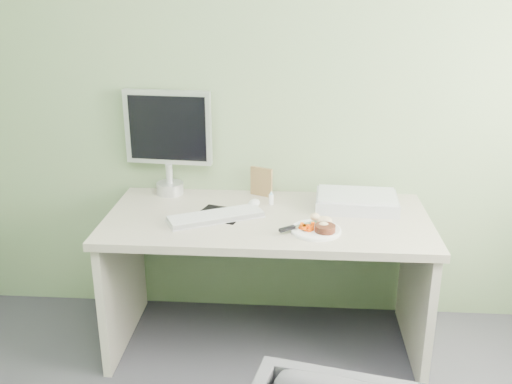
# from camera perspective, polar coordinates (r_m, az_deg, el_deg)

# --- Properties ---
(wall_back) EXTENTS (3.50, 0.00, 3.50)m
(wall_back) POSITION_cam_1_polar(r_m,az_deg,el_deg) (3.02, 1.60, 11.24)
(wall_back) COLOR #68835C
(wall_back) RESTS_ON floor
(desk) EXTENTS (1.60, 0.75, 0.73)m
(desk) POSITION_cam_1_polar(r_m,az_deg,el_deg) (2.90, 1.11, -5.82)
(desk) COLOR #A89B8C
(desk) RESTS_ON floor
(plate) EXTENTS (0.24, 0.24, 0.01)m
(plate) POSITION_cam_1_polar(r_m,az_deg,el_deg) (2.67, 6.00, -3.83)
(plate) COLOR white
(plate) RESTS_ON desk
(steak) EXTENTS (0.12, 0.12, 0.03)m
(steak) POSITION_cam_1_polar(r_m,az_deg,el_deg) (2.64, 6.92, -3.63)
(steak) COLOR black
(steak) RESTS_ON plate
(potato_pile) EXTENTS (0.11, 0.08, 0.06)m
(potato_pile) POSITION_cam_1_polar(r_m,az_deg,el_deg) (2.70, 6.68, -2.71)
(potato_pile) COLOR #AD7D54
(potato_pile) RESTS_ON plate
(carrot_heap) EXTENTS (0.06, 0.05, 0.04)m
(carrot_heap) POSITION_cam_1_polar(r_m,az_deg,el_deg) (2.65, 5.05, -3.34)
(carrot_heap) COLOR #F34B05
(carrot_heap) RESTS_ON plate
(steak_knife) EXTENTS (0.19, 0.15, 0.02)m
(steak_knife) POSITION_cam_1_polar(r_m,az_deg,el_deg) (2.65, 3.74, -3.53)
(steak_knife) COLOR silver
(steak_knife) RESTS_ON plate
(mousepad) EXTENTS (0.28, 0.26, 0.00)m
(mousepad) POSITION_cam_1_polar(r_m,az_deg,el_deg) (2.85, -3.58, -2.22)
(mousepad) COLOR black
(mousepad) RESTS_ON desk
(keyboard) EXTENTS (0.47, 0.33, 0.02)m
(keyboard) POSITION_cam_1_polar(r_m,az_deg,el_deg) (2.79, -4.03, -2.41)
(keyboard) COLOR white
(keyboard) RESTS_ON desk
(computer_mouse) EXTENTS (0.07, 0.11, 0.04)m
(computer_mouse) POSITION_cam_1_polar(r_m,az_deg,el_deg) (2.94, -0.20, -1.16)
(computer_mouse) COLOR white
(computer_mouse) RESTS_ON desk
(photo_frame) EXTENTS (0.12, 0.07, 0.16)m
(photo_frame) POSITION_cam_1_polar(r_m,az_deg,el_deg) (3.08, 0.54, 1.03)
(photo_frame) COLOR #987847
(photo_frame) RESTS_ON desk
(eyedrop_bottle) EXTENTS (0.03, 0.03, 0.07)m
(eyedrop_bottle) POSITION_cam_1_polar(r_m,az_deg,el_deg) (2.97, 1.53, -0.64)
(eyedrop_bottle) COLOR white
(eyedrop_bottle) RESTS_ON desk
(scanner) EXTENTS (0.43, 0.30, 0.06)m
(scanner) POSITION_cam_1_polar(r_m,az_deg,el_deg) (2.97, 10.02, -0.99)
(scanner) COLOR #ABADB2
(scanner) RESTS_ON desk
(monitor) EXTENTS (0.47, 0.15, 0.56)m
(monitor) POSITION_cam_1_polar(r_m,az_deg,el_deg) (3.09, -8.78, 5.52)
(monitor) COLOR silver
(monitor) RESTS_ON desk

